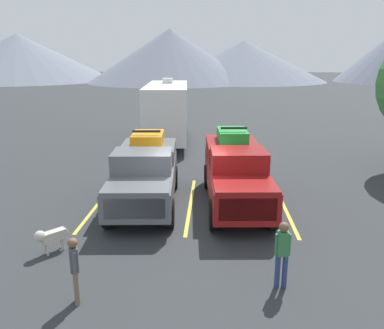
# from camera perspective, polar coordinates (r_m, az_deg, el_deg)

# --- Properties ---
(ground_plane) EXTENTS (240.00, 240.00, 0.00)m
(ground_plane) POSITION_cam_1_polar(r_m,az_deg,el_deg) (13.51, -0.44, -7.07)
(ground_plane) COLOR #2D3033
(pickup_truck_a) EXTENTS (2.49, 5.67, 2.52)m
(pickup_truck_a) POSITION_cam_1_polar(r_m,az_deg,el_deg) (14.19, -6.76, -1.06)
(pickup_truck_a) COLOR #595B60
(pickup_truck_a) RESTS_ON ground
(pickup_truck_b) EXTENTS (2.36, 5.92, 2.65)m
(pickup_truck_b) POSITION_cam_1_polar(r_m,az_deg,el_deg) (14.11, 6.28, -0.91)
(pickup_truck_b) COLOR maroon
(pickup_truck_b) RESTS_ON ground
(lot_stripe_a) EXTENTS (0.12, 5.50, 0.01)m
(lot_stripe_a) POSITION_cam_1_polar(r_m,az_deg,el_deg) (14.91, -13.19, -5.27)
(lot_stripe_a) COLOR gold
(lot_stripe_a) RESTS_ON ground
(lot_stripe_b) EXTENTS (0.12, 5.50, 0.01)m
(lot_stripe_b) POSITION_cam_1_polar(r_m,az_deg,el_deg) (14.35, -0.22, -5.67)
(lot_stripe_b) COLOR gold
(lot_stripe_b) RESTS_ON ground
(lot_stripe_c) EXTENTS (0.12, 5.50, 0.01)m
(lot_stripe_c) POSITION_cam_1_polar(r_m,az_deg,el_deg) (14.55, 13.09, -5.79)
(lot_stripe_c) COLOR gold
(lot_stripe_c) RESTS_ON ground
(camper_trailer_a) EXTENTS (2.91, 9.04, 3.82)m
(camper_trailer_a) POSITION_cam_1_polar(r_m,az_deg,el_deg) (24.06, -3.59, 7.86)
(camper_trailer_a) COLOR white
(camper_trailer_a) RESTS_ON ground
(person_a) EXTENTS (0.36, 0.22, 1.62)m
(person_a) POSITION_cam_1_polar(r_m,az_deg,el_deg) (9.32, 12.91, -12.01)
(person_a) COLOR navy
(person_a) RESTS_ON ground
(person_b) EXTENTS (0.24, 0.32, 1.52)m
(person_b) POSITION_cam_1_polar(r_m,az_deg,el_deg) (8.96, -16.58, -13.89)
(person_b) COLOR #726047
(person_b) RESTS_ON ground
(dog) EXTENTS (0.72, 0.77, 0.73)m
(dog) POSITION_cam_1_polar(r_m,az_deg,el_deg) (11.42, -19.93, -9.75)
(dog) COLOR beige
(dog) RESTS_ON ground
(mountain_ridge) EXTENTS (115.66, 40.71, 13.23)m
(mountain_ridge) POSITION_cam_1_polar(r_m,az_deg,el_deg) (84.31, -0.12, 15.45)
(mountain_ridge) COLOR slate
(mountain_ridge) RESTS_ON ground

